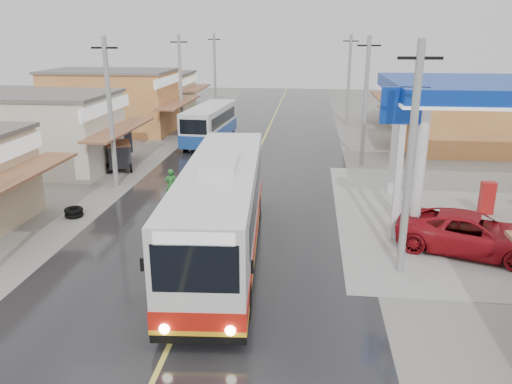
# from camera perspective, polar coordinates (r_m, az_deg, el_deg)

# --- Properties ---
(ground) EXTENTS (120.00, 120.00, 0.00)m
(ground) POSITION_cam_1_polar(r_m,az_deg,el_deg) (18.88, -5.53, -7.93)
(ground) COLOR slate
(ground) RESTS_ON ground
(road) EXTENTS (12.00, 90.00, 0.02)m
(road) POSITION_cam_1_polar(r_m,az_deg,el_deg) (32.87, -0.32, 3.44)
(road) COLOR black
(road) RESTS_ON ground
(centre_line) EXTENTS (0.15, 90.00, 0.01)m
(centre_line) POSITION_cam_1_polar(r_m,az_deg,el_deg) (32.86, -0.32, 3.47)
(centre_line) COLOR #D8CC4C
(centre_line) RESTS_ON road
(shopfronts_left) EXTENTS (11.00, 44.00, 5.20)m
(shopfronts_left) POSITION_cam_1_polar(r_m,az_deg,el_deg) (39.27, -19.07, 4.84)
(shopfronts_left) COLOR tan
(shopfronts_left) RESTS_ON ground
(shopfronts_right) EXTENTS (11.00, 44.00, 4.80)m
(shopfronts_right) POSITION_cam_1_polar(r_m,az_deg,el_deg) (31.87, 26.87, 1.00)
(shopfronts_right) COLOR silver
(shopfronts_right) RESTS_ON ground
(utility_poles_left) EXTENTS (1.60, 50.00, 8.00)m
(utility_poles_left) POSITION_cam_1_polar(r_m,az_deg,el_deg) (35.28, -11.53, 4.07)
(utility_poles_left) COLOR gray
(utility_poles_left) RESTS_ON ground
(utility_poles_right) EXTENTS (1.60, 36.00, 8.00)m
(utility_poles_right) POSITION_cam_1_polar(r_m,az_deg,el_deg) (32.84, 11.92, 3.03)
(utility_poles_right) COLOR gray
(utility_poles_right) RESTS_ON ground
(coach_bus) EXTENTS (3.55, 12.55, 3.87)m
(coach_bus) POSITION_cam_1_polar(r_m,az_deg,el_deg) (18.63, -3.92, -2.02)
(coach_bus) COLOR silver
(coach_bus) RESTS_ON road
(second_bus) EXTENTS (2.92, 8.55, 2.79)m
(second_bus) POSITION_cam_1_polar(r_m,az_deg,el_deg) (38.63, -5.30, 7.81)
(second_bus) COLOR silver
(second_bus) RESTS_ON road
(jeepney) EXTENTS (6.12, 4.30, 1.55)m
(jeepney) POSITION_cam_1_polar(r_m,az_deg,el_deg) (20.99, 23.42, -4.38)
(jeepney) COLOR maroon
(jeepney) RESTS_ON ground
(cyclist) EXTENTS (1.20, 1.94, 1.98)m
(cyclist) POSITION_cam_1_polar(r_m,az_deg,el_deg) (24.52, -9.50, -0.31)
(cyclist) COLOR black
(cyclist) RESTS_ON ground
(tricycle_near) EXTENTS (2.23, 2.47, 1.72)m
(tricycle_near) POSITION_cam_1_polar(r_m,az_deg,el_deg) (31.96, -15.41, 4.18)
(tricycle_near) COLOR #26262D
(tricycle_near) RESTS_ON ground
(tricycle_far) EXTENTS (1.86, 2.58, 1.85)m
(tricycle_far) POSITION_cam_1_polar(r_m,az_deg,el_deg) (34.52, -15.86, 5.25)
(tricycle_far) COLOR #26262D
(tricycle_far) RESTS_ON ground
(tyre_stack) EXTENTS (0.85, 0.85, 0.44)m
(tyre_stack) POSITION_cam_1_polar(r_m,az_deg,el_deg) (24.59, -20.10, -2.19)
(tyre_stack) COLOR black
(tyre_stack) RESTS_ON ground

